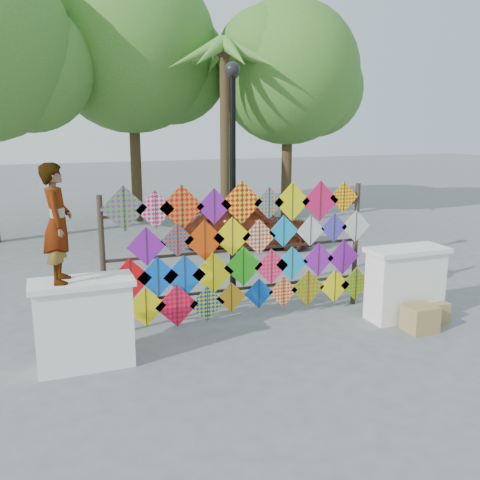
# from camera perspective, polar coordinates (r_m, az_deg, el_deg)

# --- Properties ---
(ground) EXTENTS (80.00, 80.00, 0.00)m
(ground) POSITION_cam_1_polar(r_m,az_deg,el_deg) (8.84, 1.86, -10.08)
(ground) COLOR gray
(ground) RESTS_ON ground
(parapet_left) EXTENTS (1.40, 0.65, 1.28)m
(parapet_left) POSITION_cam_1_polar(r_m,az_deg,el_deg) (7.85, -16.29, -8.49)
(parapet_left) COLOR white
(parapet_left) RESTS_ON ground
(parapet_right) EXTENTS (1.40, 0.65, 1.28)m
(parapet_right) POSITION_cam_1_polar(r_m,az_deg,el_deg) (9.76, 17.21, -4.40)
(parapet_right) COLOR white
(parapet_right) RESTS_ON ground
(kite_rack) EXTENTS (4.89, 0.24, 2.44)m
(kite_rack) POSITION_cam_1_polar(r_m,az_deg,el_deg) (9.11, 0.36, -1.22)
(kite_rack) COLOR #2F241A
(kite_rack) RESTS_ON ground
(tree_mid) EXTENTS (6.30, 5.60, 8.61)m
(tree_mid) POSITION_cam_1_polar(r_m,az_deg,el_deg) (19.00, -11.22, 19.47)
(tree_mid) COLOR #4B3720
(tree_mid) RESTS_ON ground
(tree_east) EXTENTS (5.40, 4.80, 7.42)m
(tree_east) POSITION_cam_1_polar(r_m,az_deg,el_deg) (19.01, 5.40, 17.25)
(tree_east) COLOR #4B3720
(tree_east) RESTS_ON ground
(palm_tree) EXTENTS (3.62, 3.62, 5.83)m
(palm_tree) POSITION_cam_1_polar(r_m,az_deg,el_deg) (16.50, -1.69, 17.91)
(palm_tree) COLOR #4B3720
(palm_tree) RESTS_ON ground
(vendor_woman) EXTENTS (0.46, 0.63, 1.60)m
(vendor_woman) POSITION_cam_1_polar(r_m,az_deg,el_deg) (7.46, -18.90, 1.69)
(vendor_woman) COLOR #99999E
(vendor_woman) RESTS_ON parapet_left
(sedan) EXTENTS (4.07, 2.62, 1.29)m
(sedan) POSITION_cam_1_polar(r_m,az_deg,el_deg) (14.67, 0.54, 1.70)
(sedan) COLOR #5B1E0F
(sedan) RESTS_ON ground
(lamppost) EXTENTS (0.28, 0.28, 4.46)m
(lamppost) POSITION_cam_1_polar(r_m,az_deg,el_deg) (10.16, -0.79, 8.53)
(lamppost) COLOR black
(lamppost) RESTS_ON ground
(cardboard_box_near) EXTENTS (0.49, 0.44, 0.44)m
(cardboard_box_near) POSITION_cam_1_polar(r_m,az_deg,el_deg) (9.40, 18.65, -7.92)
(cardboard_box_near) COLOR #A17B4D
(cardboard_box_near) RESTS_ON ground
(cardboard_box_far) EXTENTS (0.40, 0.37, 0.34)m
(cardboard_box_far) POSITION_cam_1_polar(r_m,az_deg,el_deg) (9.97, 20.01, -7.15)
(cardboard_box_far) COLOR #A17B4D
(cardboard_box_far) RESTS_ON ground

